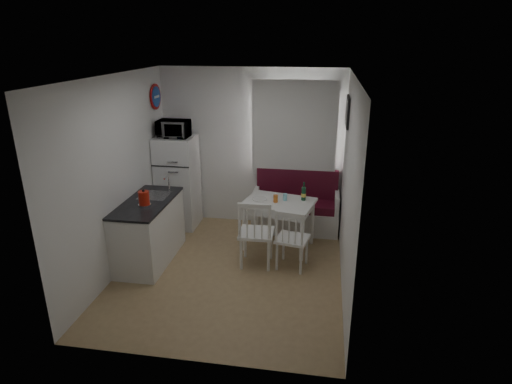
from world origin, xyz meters
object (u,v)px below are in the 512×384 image
microwave (173,129)px  kettle (144,198)px  dining_table (279,206)px  chair_left (255,227)px  kitchen_counter (149,231)px  fridge (178,182)px  bench (296,211)px  wine_bottle (304,191)px  chair_right (292,234)px

microwave → kettle: bearing=-88.7°
dining_table → chair_left: chair_left is taller
kitchen_counter → fridge: fridge is taller
kettle → kitchen_counter: bearing=105.9°
fridge → dining_table: bearing=-17.7°
chair_left → microwave: size_ratio=1.09×
bench → fridge: bearing=-176.7°
kitchen_counter → dining_table: 1.91m
kitchen_counter → bench: (1.98, 1.36, -0.12)m
bench → kettle: kettle is taller
bench → dining_table: (-0.21, -0.67, 0.33)m
wine_bottle → kitchen_counter: bearing=-159.7°
chair_right → kettle: (-1.97, -0.20, 0.46)m
fridge → wine_bottle: fridge is taller
kitchen_counter → fridge: size_ratio=0.86×
bench → kitchen_counter: bearing=-145.5°
microwave → wine_bottle: (2.10, -0.41, -0.78)m
dining_table → kettle: (-1.72, -0.86, 0.35)m
dining_table → chair_left: (-0.25, -0.67, -0.05)m
chair_right → fridge: (-2.00, 1.22, 0.22)m
kettle → wine_bottle: (2.07, 0.96, -0.12)m
bench → kettle: size_ratio=6.11×
chair_right → kettle: kettle is taller
bench → microwave: size_ratio=2.85×
dining_table → chair_right: chair_right is taller
kitchen_counter → chair_left: 1.53m
bench → wine_bottle: wine_bottle is taller
wine_bottle → microwave: bearing=169.0°
chair_left → kettle: (-1.47, -0.19, 0.40)m
dining_table → chair_left: bearing=-98.2°
bench → wine_bottle: 0.81m
chair_left → wine_bottle: (0.60, 0.77, 0.28)m
dining_table → fridge: (-1.75, 0.56, 0.10)m
microwave → kettle: size_ratio=2.15×
wine_bottle → dining_table: bearing=-164.1°
fridge → kettle: bearing=-88.8°
microwave → kettle: (0.03, -1.37, -0.66)m
dining_table → kettle: bearing=-141.3°
chair_right → bench: bearing=103.1°
dining_table → fridge: 1.84m
chair_right → fridge: fridge is taller
wine_bottle → bench: bearing=104.2°
chair_left → microwave: 2.18m
bench → fridge: size_ratio=0.91×
bench → chair_right: bearing=-88.1°
kitchen_counter → dining_table: size_ratio=1.17×
chair_right → wine_bottle: (0.10, 0.76, 0.34)m
kitchen_counter → bench: size_ratio=0.95×
chair_left → wine_bottle: 1.02m
dining_table → kitchen_counter: bearing=-146.7°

